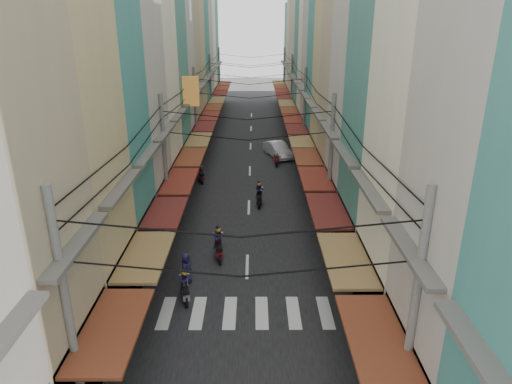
{
  "coord_description": "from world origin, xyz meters",
  "views": [
    {
      "loc": [
        0.38,
        -22.84,
        12.1
      ],
      "look_at": [
        0.48,
        3.47,
        2.1
      ],
      "focal_mm": 32.0,
      "sensor_mm": 36.0,
      "label": 1
    }
  ],
  "objects_px": {
    "bicycle": "(368,277)",
    "market_umbrella": "(412,274)",
    "traffic_sign": "(381,263)",
    "white_car": "(278,157)"
  },
  "relations": [
    {
      "from": "white_car",
      "to": "traffic_sign",
      "type": "relative_size",
      "value": 1.56
    },
    {
      "from": "bicycle",
      "to": "market_umbrella",
      "type": "relative_size",
      "value": 0.82
    },
    {
      "from": "white_car",
      "to": "market_umbrella",
      "type": "xyz_separation_m",
      "value": [
        4.53,
        -24.14,
        1.88
      ]
    },
    {
      "from": "white_car",
      "to": "bicycle",
      "type": "xyz_separation_m",
      "value": [
        3.5,
        -21.27,
        0.0
      ]
    },
    {
      "from": "bicycle",
      "to": "traffic_sign",
      "type": "xyz_separation_m",
      "value": [
        -0.29,
        -2.66,
        2.31
      ]
    },
    {
      "from": "white_car",
      "to": "traffic_sign",
      "type": "height_order",
      "value": "traffic_sign"
    },
    {
      "from": "traffic_sign",
      "to": "white_car",
      "type": "bearing_deg",
      "value": 97.66
    },
    {
      "from": "market_umbrella",
      "to": "traffic_sign",
      "type": "relative_size",
      "value": 0.68
    },
    {
      "from": "white_car",
      "to": "traffic_sign",
      "type": "distance_m",
      "value": 24.26
    },
    {
      "from": "traffic_sign",
      "to": "bicycle",
      "type": "bearing_deg",
      "value": 83.89
    }
  ]
}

